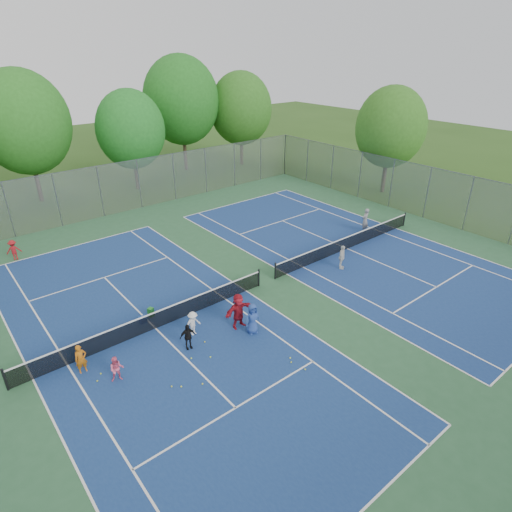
{
  "coord_description": "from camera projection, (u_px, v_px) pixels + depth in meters",
  "views": [
    {
      "loc": [
        -13.82,
        -15.99,
        12.25
      ],
      "look_at": [
        0.0,
        1.0,
        1.3
      ],
      "focal_mm": 30.0,
      "sensor_mm": 36.0,
      "label": 1
    }
  ],
  "objects": [
    {
      "name": "ground",
      "position": [
        267.0,
        282.0,
        24.37
      ],
      "size": [
        120.0,
        120.0,
        0.0
      ],
      "primitive_type": "plane",
      "color": "#294D18",
      "rests_on": "ground"
    },
    {
      "name": "court_pad",
      "position": [
        267.0,
        282.0,
        24.37
      ],
      "size": [
        32.0,
        32.0,
        0.01
      ],
      "primitive_type": "cube",
      "color": "#295835",
      "rests_on": "ground"
    },
    {
      "name": "court_left",
      "position": [
        156.0,
        329.0,
        20.42
      ],
      "size": [
        10.97,
        23.77,
        0.01
      ],
      "primitive_type": "cube",
      "color": "navy",
      "rests_on": "court_pad"
    },
    {
      "name": "court_right",
      "position": [
        347.0,
        249.0,
        28.32
      ],
      "size": [
        10.97,
        23.77,
        0.01
      ],
      "primitive_type": "cube",
      "color": "navy",
      "rests_on": "court_pad"
    },
    {
      "name": "net_left",
      "position": [
        155.0,
        321.0,
        20.22
      ],
      "size": [
        12.87,
        0.1,
        0.91
      ],
      "primitive_type": "cube",
      "color": "black",
      "rests_on": "ground"
    },
    {
      "name": "net_right",
      "position": [
        348.0,
        243.0,
        28.12
      ],
      "size": [
        12.87,
        0.1,
        0.91
      ],
      "primitive_type": "cube",
      "color": "black",
      "rests_on": "ground"
    },
    {
      "name": "fence_north",
      "position": [
        139.0,
        184.0,
        34.58
      ],
      "size": [
        32.0,
        0.1,
        4.0
      ],
      "primitive_type": "cube",
      "color": "gray",
      "rests_on": "ground"
    },
    {
      "name": "fence_east",
      "position": [
        427.0,
        193.0,
        32.51
      ],
      "size": [
        0.1,
        32.0,
        4.0
      ],
      "primitive_type": "cube",
      "rotation": [
        0.0,
        0.0,
        1.57
      ],
      "color": "gray",
      "rests_on": "ground"
    },
    {
      "name": "tree_nl",
      "position": [
        24.0,
        123.0,
        34.03
      ],
      "size": [
        7.2,
        7.2,
        10.69
      ],
      "color": "#443326",
      "rests_on": "ground"
    },
    {
      "name": "tree_nc",
      "position": [
        131.0,
        130.0,
        37.67
      ],
      "size": [
        6.0,
        6.0,
        8.85
      ],
      "color": "#443326",
      "rests_on": "ground"
    },
    {
      "name": "tree_nr",
      "position": [
        181.0,
        101.0,
        42.96
      ],
      "size": [
        7.6,
        7.6,
        11.42
      ],
      "color": "#443326",
      "rests_on": "ground"
    },
    {
      "name": "tree_ne",
      "position": [
        241.0,
        109.0,
        45.44
      ],
      "size": [
        6.6,
        6.6,
        9.77
      ],
      "color": "#443326",
      "rests_on": "ground"
    },
    {
      "name": "tree_side_e",
      "position": [
        391.0,
        127.0,
        36.69
      ],
      "size": [
        6.0,
        6.0,
        9.2
      ],
      "color": "#443326",
      "rests_on": "ground"
    },
    {
      "name": "ball_crate",
      "position": [
        143.0,
        320.0,
        20.84
      ],
      "size": [
        0.39,
        0.39,
        0.3
      ],
      "primitive_type": "cube",
      "rotation": [
        0.0,
        0.0,
        -0.14
      ],
      "color": "#1645AA",
      "rests_on": "ground"
    },
    {
      "name": "ball_hopper",
      "position": [
        151.0,
        312.0,
        21.25
      ],
      "size": [
        0.32,
        0.32,
        0.48
      ],
      "primitive_type": "cube",
      "rotation": [
        0.0,
        0.0,
        0.42
      ],
      "color": "#258828",
      "rests_on": "ground"
    },
    {
      "name": "student_a",
      "position": [
        81.0,
        359.0,
        17.47
      ],
      "size": [
        0.48,
        0.32,
        1.33
      ],
      "primitive_type": "imported",
      "rotation": [
        0.0,
        0.0,
        -0.0
      ],
      "color": "#C06412",
      "rests_on": "ground"
    },
    {
      "name": "student_b",
      "position": [
        117.0,
        369.0,
        17.06
      ],
      "size": [
        0.69,
        0.62,
        1.15
      ],
      "primitive_type": "imported",
      "rotation": [
        0.0,
        0.0,
        -0.4
      ],
      "color": "#EA5B7E",
      "rests_on": "ground"
    },
    {
      "name": "student_c",
      "position": [
        193.0,
        323.0,
        19.77
      ],
      "size": [
        0.85,
        0.56,
        1.23
      ],
      "primitive_type": "imported",
      "rotation": [
        0.0,
        0.0,
        0.13
      ],
      "color": "silver",
      "rests_on": "ground"
    },
    {
      "name": "student_d",
      "position": [
        188.0,
        337.0,
        18.85
      ],
      "size": [
        0.79,
        0.45,
        1.26
      ],
      "primitive_type": "imported",
      "rotation": [
        0.0,
        0.0,
        -0.21
      ],
      "color": "black",
      "rests_on": "ground"
    },
    {
      "name": "student_e",
      "position": [
        253.0,
        319.0,
        19.83
      ],
      "size": [
        0.83,
        0.62,
        1.55
      ],
      "primitive_type": "imported",
      "rotation": [
        0.0,
        0.0,
        -0.18
      ],
      "color": "#274591",
      "rests_on": "ground"
    },
    {
      "name": "student_f",
      "position": [
        239.0,
        311.0,
        20.19
      ],
      "size": [
        1.67,
        0.56,
        1.8
      ],
      "primitive_type": "imported",
      "rotation": [
        0.0,
        0.0,
        -0.02
      ],
      "color": "#A81824",
      "rests_on": "ground"
    },
    {
      "name": "child_far_baseline",
      "position": [
        14.0,
        250.0,
        26.67
      ],
      "size": [
        0.94,
        0.66,
        1.32
      ],
      "primitive_type": "imported",
      "rotation": [
        0.0,
        0.0,
        2.93
      ],
      "color": "maroon",
      "rests_on": "ground"
    },
    {
      "name": "instructor",
      "position": [
        365.0,
        220.0,
        30.49
      ],
      "size": [
        0.71,
        0.52,
        1.79
      ],
      "primitive_type": "imported",
      "rotation": [
        0.0,
        0.0,
        3.28
      ],
      "color": "gray",
      "rests_on": "ground"
    },
    {
      "name": "teen_court_b",
      "position": [
        342.0,
        257.0,
        25.55
      ],
      "size": [
        0.94,
        0.8,
        1.52
      ],
      "primitive_type": "imported",
      "rotation": [
        0.0,
        0.0,
        0.6
      ],
      "color": "silver",
      "rests_on": "ground"
    },
    {
      "name": "tennis_ball_0",
      "position": [
        181.0,
        387.0,
        16.93
      ],
      "size": [
        0.07,
        0.07,
        0.07
      ],
      "primitive_type": "sphere",
      "color": "#DDEC37",
      "rests_on": "ground"
    },
    {
      "name": "tennis_ball_1",
      "position": [
        97.0,
        381.0,
        17.21
      ],
      "size": [
        0.07,
        0.07,
        0.07
      ],
      "primitive_type": "sphere",
      "color": "#ADC32D",
      "rests_on": "ground"
    },
    {
      "name": "tennis_ball_2",
      "position": [
        191.0,
        359.0,
        18.45
      ],
      "size": [
        0.07,
        0.07,
        0.07
      ],
      "primitive_type": "sphere",
      "color": "#C9F138",
      "rests_on": "ground"
    },
    {
      "name": "tennis_ball_3",
      "position": [
        210.0,
        357.0,
        18.52
      ],
      "size": [
        0.07,
        0.07,
        0.07
      ],
      "primitive_type": "sphere",
      "color": "#C7F438",
      "rests_on": "ground"
    },
    {
      "name": "tennis_ball_4",
      "position": [
        172.0,
        387.0,
        16.94
      ],
      "size": [
        0.07,
        0.07,
        0.07
      ],
      "primitive_type": "sphere",
      "color": "#C2CE2F",
      "rests_on": "ground"
    },
    {
      "name": "tennis_ball_5",
      "position": [
        305.0,
        370.0,
        17.81
      ],
      "size": [
        0.07,
        0.07,
        0.07
      ],
      "primitive_type": "sphere",
      "color": "#D2DF33",
      "rests_on": "ground"
    },
    {
      "name": "tennis_ball_6",
      "position": [
        205.0,
        342.0,
        19.45
      ],
      "size": [
        0.07,
        0.07,
        0.07
      ],
      "primitive_type": "sphere",
      "color": "yellow",
      "rests_on": "ground"
    },
    {
      "name": "tennis_ball_7",
      "position": [
        101.0,
        374.0,
        17.58
      ],
      "size": [
        0.07,
        0.07,
        0.07
      ],
      "primitive_type": "sphere",
      "color": "#BCE034",
      "rests_on": "ground"
    },
    {
      "name": "tennis_ball_8",
      "position": [
        290.0,
        358.0,
        18.46
      ],
      "size": [
        0.07,
        0.07,
        0.07
      ],
      "primitive_type": "sphere",
      "color": "#DAF138",
      "rests_on": "ground"
    },
    {
      "name": "tennis_ball_9",
      "position": [
        203.0,
        384.0,
        17.06
      ],
      "size": [
        0.07,
        0.07,
        0.07
      ],
      "primitive_type": "sphere",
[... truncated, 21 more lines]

